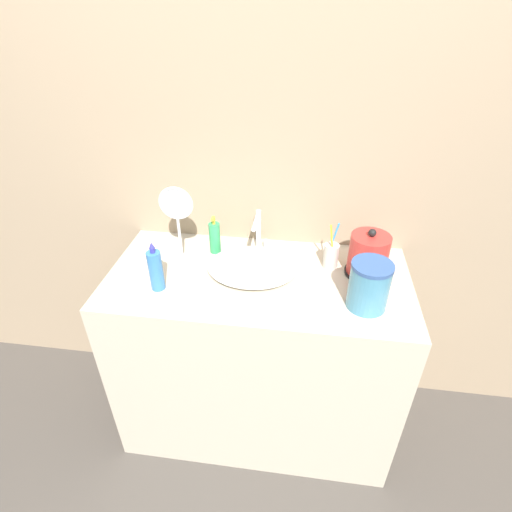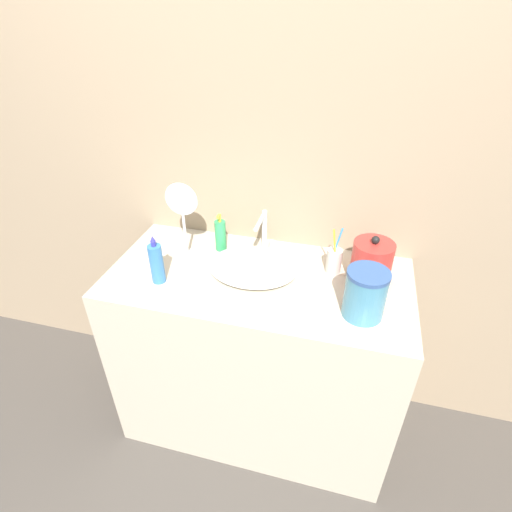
{
  "view_description": "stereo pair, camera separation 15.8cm",
  "coord_description": "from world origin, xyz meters",
  "px_view_note": "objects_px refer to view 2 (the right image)",
  "views": [
    {
      "loc": [
        0.17,
        -1.01,
        1.89
      ],
      "look_at": [
        -0.01,
        0.3,
        1.02
      ],
      "focal_mm": 28.0,
      "sensor_mm": 36.0,
      "label": 1
    },
    {
      "loc": [
        0.33,
        -0.98,
        1.89
      ],
      "look_at": [
        -0.01,
        0.3,
        1.02
      ],
      "focal_mm": 28.0,
      "sensor_mm": 36.0,
      "label": 2
    }
  ],
  "objects_px": {
    "faucet": "(264,229)",
    "vanity_mirror": "(183,215)",
    "lotion_bottle": "(221,235)",
    "shampoo_bottle": "(157,263)",
    "toothbrush_cup": "(334,260)",
    "water_pitcher": "(365,294)",
    "electric_kettle": "(371,264)"
  },
  "relations": [
    {
      "from": "faucet",
      "to": "vanity_mirror",
      "type": "height_order",
      "value": "vanity_mirror"
    },
    {
      "from": "shampoo_bottle",
      "to": "lotion_bottle",
      "type": "bearing_deg",
      "value": 60.53
    },
    {
      "from": "toothbrush_cup",
      "to": "shampoo_bottle",
      "type": "relative_size",
      "value": 0.97
    },
    {
      "from": "faucet",
      "to": "water_pitcher",
      "type": "height_order",
      "value": "same"
    },
    {
      "from": "faucet",
      "to": "vanity_mirror",
      "type": "xyz_separation_m",
      "value": [
        -0.31,
        -0.13,
        0.1
      ]
    },
    {
      "from": "toothbrush_cup",
      "to": "shampoo_bottle",
      "type": "bearing_deg",
      "value": -159.93
    },
    {
      "from": "vanity_mirror",
      "to": "water_pitcher",
      "type": "distance_m",
      "value": 0.79
    },
    {
      "from": "faucet",
      "to": "shampoo_bottle",
      "type": "xyz_separation_m",
      "value": [
        -0.35,
        -0.33,
        -0.02
      ]
    },
    {
      "from": "vanity_mirror",
      "to": "water_pitcher",
      "type": "relative_size",
      "value": 1.86
    },
    {
      "from": "faucet",
      "to": "vanity_mirror",
      "type": "bearing_deg",
      "value": -156.96
    },
    {
      "from": "toothbrush_cup",
      "to": "water_pitcher",
      "type": "relative_size",
      "value": 1.09
    },
    {
      "from": "faucet",
      "to": "shampoo_bottle",
      "type": "relative_size",
      "value": 0.89
    },
    {
      "from": "shampoo_bottle",
      "to": "vanity_mirror",
      "type": "xyz_separation_m",
      "value": [
        0.04,
        0.2,
        0.12
      ]
    },
    {
      "from": "water_pitcher",
      "to": "lotion_bottle",
      "type": "bearing_deg",
      "value": 155.61
    },
    {
      "from": "lotion_bottle",
      "to": "vanity_mirror",
      "type": "bearing_deg",
      "value": -142.64
    },
    {
      "from": "toothbrush_cup",
      "to": "water_pitcher",
      "type": "xyz_separation_m",
      "value": [
        0.13,
        -0.24,
        0.04
      ]
    },
    {
      "from": "faucet",
      "to": "water_pitcher",
      "type": "bearing_deg",
      "value": -36.36
    },
    {
      "from": "shampoo_bottle",
      "to": "water_pitcher",
      "type": "distance_m",
      "value": 0.8
    },
    {
      "from": "lotion_bottle",
      "to": "shampoo_bottle",
      "type": "xyz_separation_m",
      "value": [
        -0.16,
        -0.29,
        0.01
      ]
    },
    {
      "from": "toothbrush_cup",
      "to": "water_pitcher",
      "type": "bearing_deg",
      "value": -62.25
    },
    {
      "from": "toothbrush_cup",
      "to": "shampoo_bottle",
      "type": "height_order",
      "value": "shampoo_bottle"
    },
    {
      "from": "faucet",
      "to": "vanity_mirror",
      "type": "relative_size",
      "value": 0.54
    },
    {
      "from": "electric_kettle",
      "to": "toothbrush_cup",
      "type": "relative_size",
      "value": 1.03
    },
    {
      "from": "electric_kettle",
      "to": "vanity_mirror",
      "type": "height_order",
      "value": "vanity_mirror"
    },
    {
      "from": "toothbrush_cup",
      "to": "faucet",
      "type": "bearing_deg",
      "value": 165.04
    },
    {
      "from": "water_pitcher",
      "to": "faucet",
      "type": "bearing_deg",
      "value": 143.64
    },
    {
      "from": "electric_kettle",
      "to": "water_pitcher",
      "type": "height_order",
      "value": "electric_kettle"
    },
    {
      "from": "toothbrush_cup",
      "to": "shampoo_bottle",
      "type": "xyz_separation_m",
      "value": [
        -0.67,
        -0.24,
        0.03
      ]
    },
    {
      "from": "toothbrush_cup",
      "to": "water_pitcher",
      "type": "distance_m",
      "value": 0.28
    },
    {
      "from": "shampoo_bottle",
      "to": "vanity_mirror",
      "type": "bearing_deg",
      "value": 78.5
    },
    {
      "from": "faucet",
      "to": "electric_kettle",
      "type": "relative_size",
      "value": 0.89
    },
    {
      "from": "electric_kettle",
      "to": "shampoo_bottle",
      "type": "xyz_separation_m",
      "value": [
        -0.81,
        -0.21,
        0.0
      ]
    }
  ]
}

